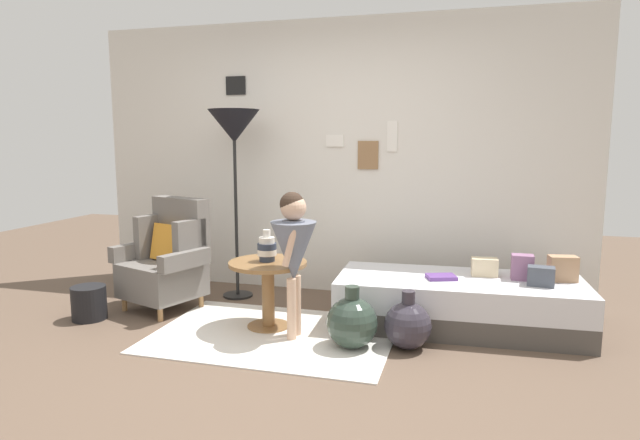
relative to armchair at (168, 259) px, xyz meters
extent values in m
plane|color=brown|center=(1.26, -1.00, -0.44)|extent=(12.00, 12.00, 0.00)
cube|color=silver|center=(1.26, 0.95, 0.86)|extent=(4.80, 0.10, 2.60)
cube|color=white|center=(1.84, 0.90, 1.07)|extent=(0.09, 0.02, 0.28)
cube|color=#5D5D5D|center=(1.84, 0.89, 1.07)|extent=(0.07, 0.01, 0.22)
cube|color=black|center=(0.29, 0.90, 1.57)|extent=(0.20, 0.02, 0.18)
cube|color=#BABAAC|center=(0.29, 0.89, 1.57)|extent=(0.16, 0.01, 0.14)
cube|color=olive|center=(1.61, 0.90, 0.90)|extent=(0.19, 0.02, 0.26)
cube|color=#A7A7A6|center=(1.61, 0.89, 0.90)|extent=(0.15, 0.01, 0.21)
cube|color=white|center=(1.29, 0.90, 1.03)|extent=(0.17, 0.02, 0.11)
cube|color=slate|center=(1.29, 0.89, 1.03)|extent=(0.13, 0.01, 0.09)
cube|color=silver|center=(1.14, -0.41, -0.43)|extent=(1.81, 1.28, 0.01)
cylinder|color=tan|center=(-0.32, -0.20, -0.38)|extent=(0.04, 0.04, 0.12)
cylinder|color=tan|center=(0.13, -0.36, -0.38)|extent=(0.04, 0.04, 0.12)
cylinder|color=tan|center=(-0.17, 0.23, -0.38)|extent=(0.04, 0.04, 0.12)
cylinder|color=tan|center=(0.28, 0.07, -0.38)|extent=(0.04, 0.04, 0.12)
cube|color=slate|center=(-0.02, -0.07, -0.17)|extent=(0.75, 0.73, 0.30)
cube|color=slate|center=(0.05, 0.15, 0.26)|extent=(0.61, 0.33, 0.55)
cube|color=slate|center=(-0.24, 0.11, 0.17)|extent=(0.18, 0.32, 0.39)
cube|color=slate|center=(0.25, -0.06, 0.17)|extent=(0.18, 0.32, 0.39)
cube|color=slate|center=(-0.34, 0.03, 0.05)|extent=(0.25, 0.51, 0.14)
cube|color=slate|center=(0.28, -0.19, 0.05)|extent=(0.25, 0.51, 0.14)
cube|color=orange|center=(0.01, 0.03, 0.14)|extent=(0.39, 0.28, 0.33)
cube|color=#4C4742|center=(2.49, 0.15, -0.35)|extent=(1.93, 0.88, 0.18)
cube|color=silver|center=(2.49, 0.15, -0.15)|extent=(1.93, 0.88, 0.22)
cube|color=tan|center=(3.26, 0.28, 0.06)|extent=(0.23, 0.15, 0.20)
cube|color=#474C56|center=(3.08, 0.09, 0.03)|extent=(0.20, 0.14, 0.15)
cube|color=gray|center=(2.96, 0.24, 0.06)|extent=(0.16, 0.12, 0.20)
cube|color=beige|center=(2.68, 0.29, 0.03)|extent=(0.21, 0.14, 0.14)
cylinder|color=olive|center=(1.04, -0.26, -0.43)|extent=(0.34, 0.34, 0.02)
cylinder|color=olive|center=(1.04, -0.26, -0.18)|extent=(0.10, 0.10, 0.49)
cylinder|color=olive|center=(1.04, -0.26, 0.08)|extent=(0.61, 0.61, 0.03)
cylinder|color=#2D384C|center=(1.03, -0.25, 0.12)|extent=(0.12, 0.12, 0.05)
cylinder|color=white|center=(1.03, -0.25, 0.17)|extent=(0.15, 0.15, 0.05)
cylinder|color=#2D384C|center=(1.03, -0.25, 0.22)|extent=(0.15, 0.15, 0.05)
cylinder|color=white|center=(1.03, -0.25, 0.26)|extent=(0.12, 0.12, 0.05)
cylinder|color=white|center=(1.03, -0.25, 0.32)|extent=(0.06, 0.06, 0.06)
cylinder|color=black|center=(0.45, 0.48, -0.43)|extent=(0.28, 0.28, 0.02)
cylinder|color=black|center=(0.45, 0.48, 0.41)|extent=(0.03, 0.03, 1.66)
cone|color=black|center=(0.45, 0.48, 1.16)|extent=(0.47, 0.47, 0.30)
cylinder|color=#D8AD8E|center=(1.31, -0.47, -0.20)|extent=(0.07, 0.07, 0.47)
cylinder|color=#D8AD8E|center=(1.31, -0.37, -0.20)|extent=(0.07, 0.07, 0.47)
cone|color=slate|center=(1.31, -0.42, 0.22)|extent=(0.34, 0.34, 0.45)
cylinder|color=slate|center=(1.31, -0.42, 0.37)|extent=(0.17, 0.17, 0.17)
cylinder|color=#D8AD8E|center=(1.32, -0.54, 0.29)|extent=(0.13, 0.06, 0.30)
cylinder|color=#D8AD8E|center=(1.34, -0.30, 0.29)|extent=(0.13, 0.06, 0.30)
sphere|color=#D8AD8E|center=(1.31, -0.42, 0.55)|extent=(0.19, 0.19, 0.19)
sphere|color=#38281E|center=(1.30, -0.42, 0.58)|extent=(0.18, 0.18, 0.18)
cube|color=#643C8C|center=(2.36, 0.10, -0.02)|extent=(0.26, 0.22, 0.03)
sphere|color=#2D3D33|center=(1.77, -0.50, -0.25)|extent=(0.37, 0.37, 0.37)
cylinder|color=#2D3D33|center=(1.77, -0.50, -0.03)|extent=(0.10, 0.10, 0.09)
sphere|color=#332D38|center=(2.16, -0.40, -0.27)|extent=(0.34, 0.34, 0.34)
cylinder|color=#332D38|center=(2.16, -0.40, -0.06)|extent=(0.09, 0.09, 0.09)
cylinder|color=black|center=(-0.47, -0.47, -0.30)|extent=(0.28, 0.28, 0.28)
camera|label=1|loc=(2.54, -4.14, 1.05)|focal=30.40mm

